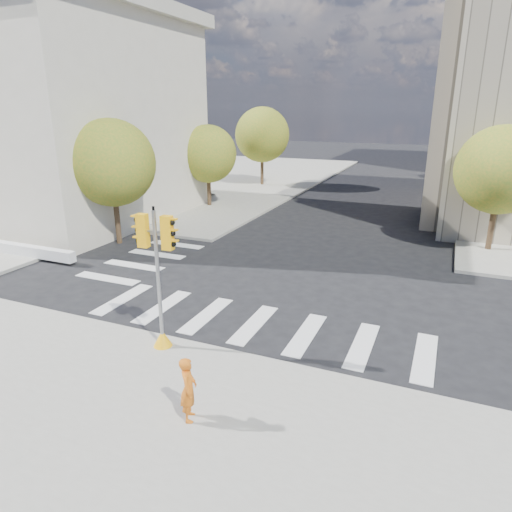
# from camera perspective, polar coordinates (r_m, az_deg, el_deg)

# --- Properties ---
(ground) EXTENTS (160.00, 160.00, 0.00)m
(ground) POSITION_cam_1_polar(r_m,az_deg,el_deg) (17.03, 2.72, -5.82)
(ground) COLOR black
(ground) RESTS_ON ground
(sidewalk_far_left) EXTENTS (28.00, 40.00, 0.15)m
(sidewalk_far_left) POSITION_cam_1_polar(r_m,az_deg,el_deg) (48.36, -8.94, 9.82)
(sidewalk_far_left) COLOR gray
(sidewalk_far_left) RESTS_ON ground
(classical_building) EXTENTS (19.00, 15.00, 12.70)m
(classical_building) POSITION_cam_1_polar(r_m,az_deg,el_deg) (33.97, -26.23, 15.60)
(classical_building) COLOR beige
(classical_building) RESTS_ON ground
(tree_lw_near) EXTENTS (4.40, 4.40, 6.41)m
(tree_lw_near) POSITION_cam_1_polar(r_m,az_deg,el_deg) (24.59, -17.57, 11.01)
(tree_lw_near) COLOR #382616
(tree_lw_near) RESTS_ON ground
(tree_lw_mid) EXTENTS (4.00, 4.00, 5.77)m
(tree_lw_mid) POSITION_cam_1_polar(r_m,az_deg,el_deg) (32.86, -6.03, 12.56)
(tree_lw_mid) COLOR #382616
(tree_lw_mid) RESTS_ON ground
(tree_lw_far) EXTENTS (4.80, 4.80, 6.95)m
(tree_lw_far) POSITION_cam_1_polar(r_m,az_deg,el_deg) (41.80, 0.78, 14.91)
(tree_lw_far) COLOR #382616
(tree_lw_far) RESTS_ON ground
(tree_re_near) EXTENTS (4.20, 4.20, 6.16)m
(tree_re_near) POSITION_cam_1_polar(r_m,az_deg,el_deg) (24.87, 28.28, 9.43)
(tree_re_near) COLOR #382616
(tree_re_near) RESTS_ON ground
(tree_re_mid) EXTENTS (4.60, 4.60, 6.66)m
(tree_re_mid) POSITION_cam_1_polar(r_m,az_deg,el_deg) (36.76, 27.03, 12.26)
(tree_re_mid) COLOR #382616
(tree_re_mid) RESTS_ON ground
(tree_re_far) EXTENTS (4.00, 4.00, 5.88)m
(tree_re_far) POSITION_cam_1_polar(r_m,az_deg,el_deg) (48.75, 26.25, 12.78)
(tree_re_far) COLOR #382616
(tree_re_far) RESTS_ON ground
(lamp_near) EXTENTS (0.35, 0.18, 8.11)m
(lamp_near) POSITION_cam_1_polar(r_m,az_deg,el_deg) (28.83, 28.88, 11.33)
(lamp_near) COLOR black
(lamp_near) RESTS_ON sidewalk_far_right
(lamp_far) EXTENTS (0.35, 0.18, 8.11)m
(lamp_far) POSITION_cam_1_polar(r_m,az_deg,el_deg) (42.76, 27.36, 13.08)
(lamp_far) COLOR black
(lamp_far) RESTS_ON sidewalk_far_right
(traffic_signal) EXTENTS (1.07, 0.56, 4.22)m
(traffic_signal) POSITION_cam_1_polar(r_m,az_deg,el_deg) (13.34, -12.02, -4.23)
(traffic_signal) COLOR #F7AB0D
(traffic_signal) RESTS_ON sidewalk_near
(photographer) EXTENTS (0.58, 0.67, 1.55)m
(photographer) POSITION_cam_1_polar(r_m,az_deg,el_deg) (10.70, -8.45, -16.13)
(photographer) COLOR #CE6113
(photographer) RESTS_ON sidewalk_near
(planter_wall) EXTENTS (6.00, 0.44, 0.50)m
(planter_wall) POSITION_cam_1_polar(r_m,az_deg,el_deg) (24.45, -26.98, 0.68)
(planter_wall) COLOR silver
(planter_wall) RESTS_ON sidewalk_left_near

